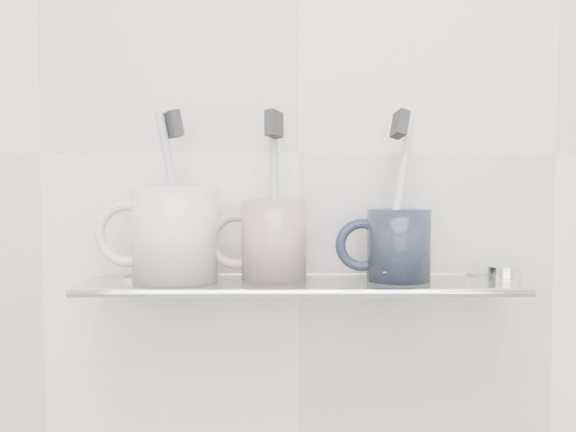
{
  "coord_description": "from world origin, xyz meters",
  "views": [
    {
      "loc": [
        -0.02,
        0.3,
        1.22
      ],
      "look_at": [
        -0.01,
        1.04,
        1.18
      ],
      "focal_mm": 40.0,
      "sensor_mm": 36.0,
      "label": 1
    }
  ],
  "objects_px": {
    "mug_right": "(399,245)",
    "shelf_glass": "(300,284)",
    "mug_center": "(274,240)",
    "mug_left": "(175,234)"
  },
  "relations": [
    {
      "from": "mug_right",
      "to": "shelf_glass",
      "type": "bearing_deg",
      "value": -178.02
    },
    {
      "from": "shelf_glass",
      "to": "mug_center",
      "type": "distance_m",
      "value": 0.06
    },
    {
      "from": "shelf_glass",
      "to": "mug_right",
      "type": "bearing_deg",
      "value": 2.49
    },
    {
      "from": "mug_left",
      "to": "mug_right",
      "type": "distance_m",
      "value": 0.26
    },
    {
      "from": "shelf_glass",
      "to": "mug_left",
      "type": "height_order",
      "value": "mug_left"
    },
    {
      "from": "shelf_glass",
      "to": "mug_right",
      "type": "height_order",
      "value": "mug_right"
    },
    {
      "from": "shelf_glass",
      "to": "mug_center",
      "type": "height_order",
      "value": "mug_center"
    },
    {
      "from": "shelf_glass",
      "to": "mug_center",
      "type": "xyz_separation_m",
      "value": [
        -0.03,
        0.0,
        0.05
      ]
    },
    {
      "from": "mug_center",
      "to": "mug_right",
      "type": "xyz_separation_m",
      "value": [
        0.14,
        0.0,
        -0.01
      ]
    },
    {
      "from": "mug_right",
      "to": "mug_center",
      "type": "bearing_deg",
      "value": 179.49
    }
  ]
}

